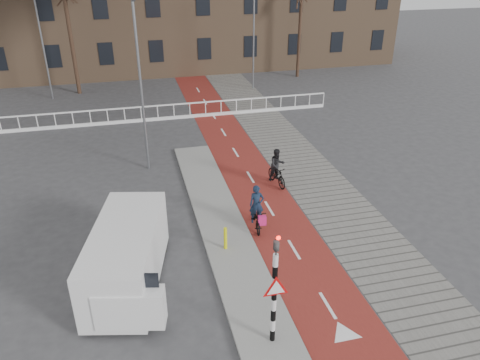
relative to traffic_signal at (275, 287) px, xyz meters
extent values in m
plane|color=#38383A|center=(0.60, 2.02, -1.99)|extent=(120.00, 120.00, 0.00)
cube|color=maroon|center=(2.10, 12.02, -1.98)|extent=(2.50, 60.00, 0.01)
cube|color=slate|center=(4.90, 12.02, -1.98)|extent=(3.00, 60.00, 0.01)
cube|color=gray|center=(-0.10, 6.02, -1.93)|extent=(1.80, 16.00, 0.12)
cylinder|color=black|center=(0.00, 0.02, -0.43)|extent=(0.14, 0.14, 2.88)
imported|color=black|center=(0.00, 0.02, 1.41)|extent=(0.13, 0.16, 0.80)
cylinder|color=#FF0C05|center=(0.00, -0.12, 1.59)|extent=(0.11, 0.02, 0.11)
cylinder|color=#D7D60B|center=(-0.32, 4.55, -1.44)|extent=(0.12, 0.12, 0.86)
imported|color=black|center=(1.18, 5.80, -1.54)|extent=(0.79, 1.74, 0.89)
imported|color=#132136|center=(1.18, 5.80, -0.97)|extent=(0.60, 0.43, 1.54)
cube|color=#D61E6B|center=(1.25, 5.26, -1.36)|extent=(0.32, 0.23, 0.36)
imported|color=black|center=(3.05, 9.01, -1.50)|extent=(0.71, 1.65, 0.96)
imported|color=black|center=(3.05, 9.01, -0.99)|extent=(0.82, 0.69, 1.51)
cube|color=silver|center=(-3.71, 3.58, -0.88)|extent=(2.98, 5.12, 1.92)
cube|color=#2B871D|center=(-4.69, 3.58, -0.98)|extent=(0.73, 3.00, 0.55)
cube|color=#2B871D|center=(-2.74, 3.58, -0.98)|extent=(0.73, 3.00, 0.55)
cube|color=black|center=(-3.71, 1.52, -0.48)|extent=(1.70, 0.45, 0.90)
cylinder|color=black|center=(-4.89, 2.17, -1.65)|extent=(0.39, 0.71, 0.67)
cylinder|color=black|center=(-3.29, 1.80, -1.65)|extent=(0.39, 0.71, 0.67)
cylinder|color=black|center=(-4.13, 5.36, -1.65)|extent=(0.39, 0.71, 0.67)
cylinder|color=black|center=(-2.54, 4.98, -1.65)|extent=(0.39, 0.71, 0.67)
cube|color=silver|center=(-4.40, 19.02, -1.04)|extent=(28.00, 0.08, 0.08)
cube|color=silver|center=(-4.40, 19.02, -1.89)|extent=(28.00, 0.10, 0.20)
cylinder|color=black|center=(-6.46, 26.33, 2.18)|extent=(0.28, 0.28, 8.34)
cylinder|color=black|center=(10.70, 26.95, 1.63)|extent=(0.25, 0.25, 7.24)
cylinder|color=slate|center=(-2.48, 12.17, 2.02)|extent=(0.12, 0.12, 8.02)
cylinder|color=slate|center=(-8.24, 25.43, 1.77)|extent=(0.12, 0.12, 7.51)
cylinder|color=slate|center=(6.23, 24.47, 1.88)|extent=(0.12, 0.12, 7.75)
camera|label=1|loc=(-3.17, -8.97, 7.93)|focal=35.00mm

